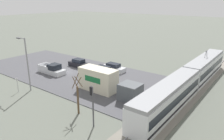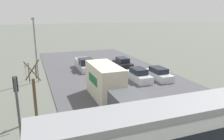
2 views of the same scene
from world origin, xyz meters
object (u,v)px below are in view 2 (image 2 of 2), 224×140
sedan_car_2 (138,75)px  traffic_light_pole (17,101)px  sedan_car_0 (158,74)px  pickup_truck (85,65)px  sedan_car_1 (123,63)px  street_tree (35,94)px  box_truck (109,86)px  street_lamp_near_crossing (35,45)px  no_parking_sign (26,71)px

sedan_car_2 → traffic_light_pole: (13.58, 9.79, 2.28)m
sedan_car_0 → sedan_car_2: 2.80m
pickup_truck → sedan_car_1: 5.87m
street_tree → traffic_light_pole: bearing=72.2°
sedan_car_1 → traffic_light_pole: size_ratio=0.94×
box_truck → traffic_light_pole: size_ratio=2.15×
sedan_car_0 → street_lamp_near_crossing: bearing=-17.4°
sedan_car_0 → no_parking_sign: size_ratio=2.23×
sedan_car_1 → street_tree: size_ratio=0.88×
sedan_car_2 → no_parking_sign: 14.32m
sedan_car_1 → street_tree: street_tree is taller
street_tree → sedan_car_0: bearing=-157.6°
box_truck → sedan_car_2: (-5.83, -5.27, -0.89)m
sedan_car_0 → no_parking_sign: bearing=-18.3°
sedan_car_0 → sedan_car_1: 7.42m
box_truck → sedan_car_1: size_ratio=2.28×
pickup_truck → no_parking_sign: no_parking_sign is taller
street_tree → no_parking_sign: size_ratio=2.31×
sedan_car_1 → street_lamp_near_crossing: size_ratio=0.55×
street_tree → no_parking_sign: street_tree is taller
street_tree → pickup_truck: bearing=-117.5°
box_truck → street_lamp_near_crossing: bearing=-57.7°
sedan_car_2 → street_tree: size_ratio=0.93×
sedan_car_2 → street_tree: bearing=-152.4°
pickup_truck → street_tree: bearing=62.5°
sedan_car_2 → street_lamp_near_crossing: bearing=159.9°
box_truck → street_lamp_near_crossing: size_ratio=1.25×
sedan_car_0 → street_tree: size_ratio=0.96×
sedan_car_1 → traffic_light_pole: 22.15m
street_lamp_near_crossing → no_parking_sign: street_lamp_near_crossing is taller
box_truck → sedan_car_0: 10.03m
pickup_truck → sedan_car_0: 11.28m
no_parking_sign → street_tree: bearing=94.1°
box_truck → street_lamp_near_crossing: (6.10, -9.64, 2.94)m
sedan_car_1 → pickup_truck: bearing=170.1°
sedan_car_0 → sedan_car_2: (2.79, -0.24, 0.04)m
sedan_car_2 → street_lamp_near_crossing: size_ratio=0.58×
street_lamp_near_crossing → traffic_light_pole: bearing=83.4°
pickup_truck → sedan_car_0: size_ratio=1.19×
pickup_truck → sedan_car_1: size_ratio=1.30×
sedan_car_2 → no_parking_sign: size_ratio=2.16×
sedan_car_0 → traffic_light_pole: size_ratio=1.03×
box_truck → traffic_light_pole: 9.08m
pickup_truck → sedan_car_2: size_ratio=1.23×
sedan_car_2 → street_tree: (12.54, 6.56, 1.51)m
box_truck → pickup_truck: box_truck is taller
sedan_car_0 → traffic_light_pole: traffic_light_pole is taller
pickup_truck → traffic_light_pole: bearing=64.2°
traffic_light_pole → no_parking_sign: (-0.21, -14.90, -1.71)m
pickup_truck → no_parking_sign: (8.37, 2.82, 0.54)m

